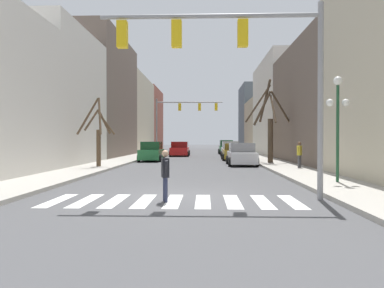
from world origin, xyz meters
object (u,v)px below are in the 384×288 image
object	(u,v)px
traffic_signal_far	(181,113)
car_parked_right_far	(230,150)
car_parked_left_mid	(242,155)
pedestrian_on_right_sidewalk	(299,152)
car_driving_away_lane	(152,152)
car_at_intersection	(234,152)
pedestrian_near_right_corner	(165,171)
car_parked_right_mid	(180,149)
traffic_signal_near	(237,53)
car_parked_right_near	(226,148)
street_lamp_right_corner	(338,107)
street_tree_left_mid	(269,125)
street_tree_left_near	(98,134)

from	to	relation	value
traffic_signal_far	car_parked_right_far	xyz separation A→B (m)	(5.44, -2.43, -4.09)
car_parked_left_mid	pedestrian_on_right_sidewalk	world-z (taller)	pedestrian_on_right_sidewalk
car_driving_away_lane	car_at_intersection	bearing A→B (deg)	-74.89
pedestrian_near_right_corner	car_driving_away_lane	bearing A→B (deg)	175.88
car_driving_away_lane	car_parked_right_mid	world-z (taller)	car_driving_away_lane
car_parked_right_mid	car_parked_right_far	size ratio (longest dim) A/B	0.90
car_at_intersection	pedestrian_on_right_sidewalk	world-z (taller)	pedestrian_on_right_sidewalk
traffic_signal_near	car_parked_right_near	world-z (taller)	traffic_signal_near
traffic_signal_far	car_parked_right_mid	xyz separation A→B (m)	(-0.12, -0.34, -4.12)
street_lamp_right_corner	car_parked_left_mid	bearing A→B (deg)	102.84
car_at_intersection	traffic_signal_near	bearing A→B (deg)	175.86
traffic_signal_near	car_at_intersection	distance (m)	22.92
pedestrian_on_right_sidewalk	street_tree_left_mid	world-z (taller)	street_tree_left_mid
car_parked_right_far	street_tree_left_near	bearing A→B (deg)	149.65
car_parked_left_mid	street_tree_left_near	bearing A→B (deg)	111.43
street_tree_left_near	street_tree_left_mid	bearing A→B (deg)	22.06
car_parked_right_near	car_at_intersection	bearing A→B (deg)	179.60
car_parked_right_mid	car_parked_right_near	size ratio (longest dim) A/B	1.02
pedestrian_on_right_sidewalk	pedestrian_near_right_corner	distance (m)	13.88
car_at_intersection	car_parked_right_mid	distance (m)	9.56
traffic_signal_near	car_driving_away_lane	size ratio (longest dim) A/B	1.64
car_parked_right_mid	car_parked_left_mid	size ratio (longest dim) A/B	0.96
car_parked_right_far	car_parked_right_near	bearing A→B (deg)	-0.17
traffic_signal_far	car_driving_away_lane	xyz separation A→B (m)	(-1.92, -10.13, -4.10)
traffic_signal_near	car_parked_right_mid	size ratio (longest dim) A/B	1.61
car_parked_right_far	pedestrian_on_right_sidewalk	size ratio (longest dim) A/B	3.01
car_parked_right_mid	traffic_signal_near	bearing A→B (deg)	7.24
street_tree_left_mid	car_parked_left_mid	bearing A→B (deg)	-155.27
car_parked_right_far	street_tree_left_near	xyz separation A→B (m)	(-9.57, -16.35, 1.47)
traffic_signal_far	car_driving_away_lane	world-z (taller)	traffic_signal_far
car_at_intersection	pedestrian_near_right_corner	distance (m)	23.40
car_parked_right_near	traffic_signal_far	bearing A→B (deg)	137.79
car_parked_right_mid	car_parked_right_near	xyz separation A→B (m)	(5.59, 6.36, 0.06)
street_lamp_right_corner	car_driving_away_lane	bearing A→B (deg)	120.76
traffic_signal_near	street_tree_left_mid	xyz separation A→B (m)	(3.84, 16.66, -1.59)
pedestrian_on_right_sidewalk	street_tree_left_mid	distance (m)	5.65
pedestrian_near_right_corner	car_parked_right_mid	bearing A→B (deg)	169.67
pedestrian_on_right_sidewalk	pedestrian_near_right_corner	xyz separation A→B (m)	(-7.02, -11.97, -0.17)
traffic_signal_near	pedestrian_on_right_sidewalk	xyz separation A→B (m)	(4.81, 11.43, -3.49)
car_parked_right_mid	street_tree_left_near	xyz separation A→B (m)	(-4.01, -18.44, 1.49)
car_parked_right_mid	car_parked_right_far	distance (m)	5.95
street_tree_left_near	pedestrian_near_right_corner	bearing A→B (deg)	-65.57
traffic_signal_near	street_lamp_right_corner	size ratio (longest dim) A/B	1.63
car_parked_right_mid	street_tree_left_near	distance (m)	18.93
car_at_intersection	car_parked_right_near	world-z (taller)	car_parked_right_near
street_tree_left_mid	car_at_intersection	bearing A→B (deg)	110.59
street_lamp_right_corner	pedestrian_near_right_corner	world-z (taller)	street_lamp_right_corner
traffic_signal_far	car_parked_right_far	world-z (taller)	traffic_signal_far
car_parked_right_mid	street_tree_left_near	world-z (taller)	street_tree_left_near
pedestrian_near_right_corner	street_lamp_right_corner	bearing A→B (deg)	109.03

